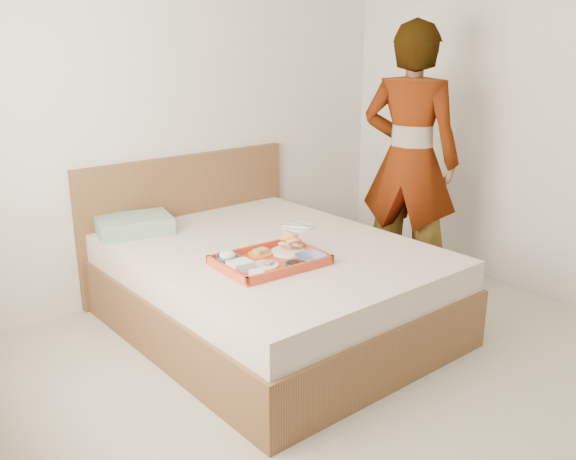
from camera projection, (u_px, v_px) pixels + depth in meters
The scene contains 17 objects.
ground at pixel (398, 390), 3.19m from camera, with size 3.50×4.00×0.01m, color beige.
wall_back at pixel (186, 104), 4.27m from camera, with size 3.50×0.01×2.60m, color silver.
wall_left at pixel (12, 202), 1.74m from camera, with size 0.01×4.00×2.60m, color silver.
bed at pixel (271, 287), 3.82m from camera, with size 1.65×2.00×0.53m, color brown.
headboard at pixel (188, 220), 4.47m from camera, with size 1.65×0.06×0.95m, color brown.
pillow at pixel (134, 225), 3.98m from camera, with size 0.46×0.31×0.11m, color gray.
tray at pixel (270, 260), 3.44m from camera, with size 0.58×0.42×0.05m, color #CF4827.
prawn_plate at pixel (289, 252), 3.59m from camera, with size 0.20×0.20×0.01m, color white.
navy_bowl_big at pixel (311, 258), 3.44m from camera, with size 0.16×0.16×0.04m, color navy.
sauce_dish at pixel (293, 265), 3.35m from camera, with size 0.08×0.08×0.03m, color black.
meat_plate at pixel (266, 265), 3.38m from camera, with size 0.14×0.14×0.01m, color white.
bread_plate at pixel (260, 254), 3.56m from camera, with size 0.14×0.14×0.01m, color orange.
salad_bowl at pixel (228, 259), 3.43m from camera, with size 0.13×0.13×0.04m, color navy.
plastic_tub at pixel (240, 266), 3.31m from camera, with size 0.12×0.10×0.05m, color silver.
cheese_round at pixel (257, 274), 3.23m from camera, with size 0.08×0.08×0.03m, color white.
dinner_plate at pixel (297, 226), 4.12m from camera, with size 0.22×0.22×0.01m, color white.
person at pixel (410, 160), 4.26m from camera, with size 0.68×0.45×1.86m, color silver.
Camera 1 is at (-2.23, -1.79, 1.74)m, focal length 38.59 mm.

